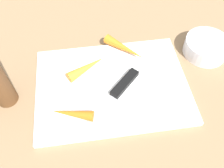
% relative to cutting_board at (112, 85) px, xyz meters
% --- Properties ---
extents(ground_plane, '(1.40, 1.40, 0.00)m').
position_rel_cutting_board_xyz_m(ground_plane, '(0.00, 0.00, -0.01)').
color(ground_plane, '#8C6D4C').
extents(cutting_board, '(0.36, 0.26, 0.01)m').
position_rel_cutting_board_xyz_m(cutting_board, '(0.00, 0.00, 0.00)').
color(cutting_board, white).
rests_on(cutting_board, ground_plane).
extents(knife, '(0.16, 0.16, 0.01)m').
position_rel_cutting_board_xyz_m(knife, '(0.02, -0.02, 0.01)').
color(knife, '#B7B7BC').
rests_on(knife, cutting_board).
extents(carrot_longest, '(0.10, 0.10, 0.03)m').
position_rel_cutting_board_xyz_m(carrot_longest, '(0.05, 0.10, 0.02)').
color(carrot_longest, orange).
rests_on(carrot_longest, cutting_board).
extents(carrot_medium, '(0.10, 0.08, 0.03)m').
position_rel_cutting_board_xyz_m(carrot_medium, '(-0.06, 0.05, 0.02)').
color(carrot_medium, orange).
rests_on(carrot_medium, cutting_board).
extents(carrot_shortest, '(0.09, 0.05, 0.02)m').
position_rel_cutting_board_xyz_m(carrot_shortest, '(-0.10, -0.07, 0.02)').
color(carrot_shortest, orange).
rests_on(carrot_shortest, cutting_board).
extents(small_bowl, '(0.11, 0.11, 0.04)m').
position_rel_cutting_board_xyz_m(small_bowl, '(0.26, 0.08, 0.01)').
color(small_bowl, silver).
rests_on(small_bowl, ground_plane).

